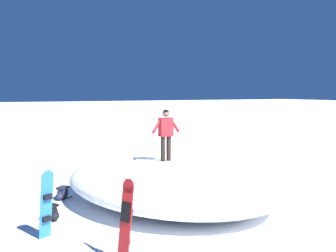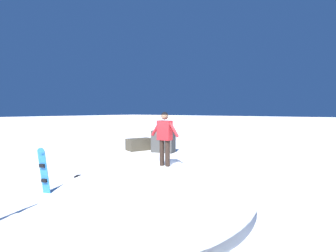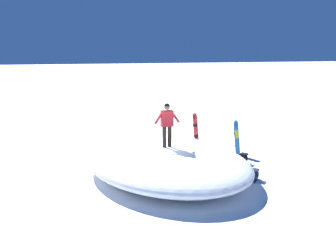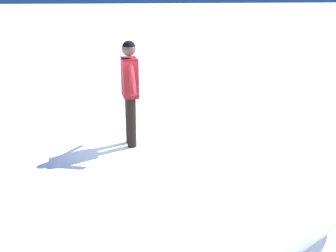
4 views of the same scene
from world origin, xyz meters
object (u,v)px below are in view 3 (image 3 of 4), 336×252
at_px(snowboarder_standing, 167,122).
at_px(backpack_near, 244,158).
at_px(snowboard_secondary_upright, 196,129).
at_px(snowboard_primary_upright, 237,137).
at_px(backpack_far, 255,174).

height_order(snowboarder_standing, backpack_near, snowboarder_standing).
bearing_deg(snowboarder_standing, snowboard_secondary_upright, 144.25).
height_order(snowboard_primary_upright, snowboard_secondary_upright, snowboard_secondary_upright).
xyz_separation_m(snowboard_secondary_upright, backpack_near, (3.08, 0.89, -0.63)).
distance_m(backpack_near, backpack_far, 1.88).
xyz_separation_m(snowboarder_standing, backpack_near, (-0.56, 3.52, -1.88)).
distance_m(snowboarder_standing, backpack_far, 3.71).
height_order(snowboard_secondary_upright, backpack_near, snowboard_secondary_upright).
relative_size(snowboard_secondary_upright, backpack_far, 2.91).
bearing_deg(snowboard_primary_upright, backpack_near, -13.57).
bearing_deg(snowboard_secondary_upright, backpack_near, 16.14).
height_order(snowboarder_standing, backpack_far, snowboarder_standing).
distance_m(snowboard_primary_upright, backpack_far, 3.10).
bearing_deg(backpack_far, backpack_near, 162.10).
bearing_deg(backpack_near, snowboard_secondary_upright, -163.86).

